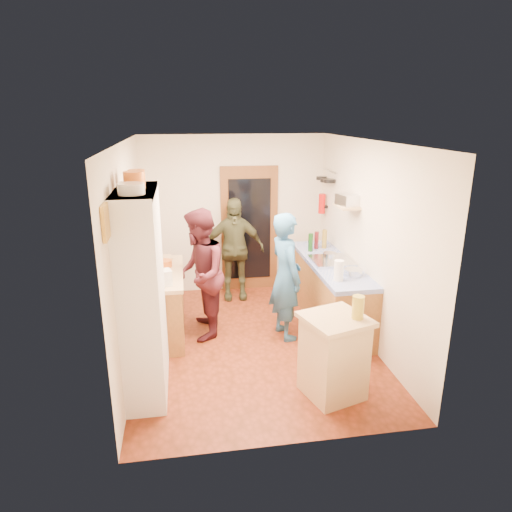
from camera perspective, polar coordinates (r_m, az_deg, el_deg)
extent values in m
cube|color=maroon|center=(6.19, -0.37, -10.75)|extent=(3.00, 4.00, 0.02)
cube|color=silver|center=(5.46, -0.42, 14.25)|extent=(3.00, 4.00, 0.02)
cube|color=beige|center=(7.62, -2.74, 5.19)|extent=(3.00, 0.02, 2.60)
cube|color=beige|center=(3.84, 4.29, -7.47)|extent=(3.00, 0.02, 2.60)
cube|color=beige|center=(5.67, -15.66, 0.22)|extent=(0.02, 4.00, 2.60)
cube|color=beige|center=(6.10, 13.77, 1.58)|extent=(0.02, 4.00, 2.60)
cube|color=brown|center=(7.67, -0.82, 3.37)|extent=(0.95, 0.06, 2.10)
cube|color=black|center=(7.64, -0.78, 3.31)|extent=(0.70, 0.02, 1.70)
cube|color=white|center=(4.96, -13.97, -4.57)|extent=(0.40, 1.20, 2.20)
cube|color=white|center=(4.67, -14.94, 7.81)|extent=(0.40, 1.14, 0.04)
cylinder|color=white|center=(4.38, -15.34, 8.11)|extent=(0.25, 0.25, 0.10)
cylinder|color=orange|center=(4.71, -14.98, 9.16)|extent=(0.21, 0.21, 0.17)
cylinder|color=orange|center=(4.98, -14.69, 9.53)|extent=(0.17, 0.17, 0.15)
cube|color=#9D642E|center=(6.36, -11.82, -6.00)|extent=(0.60, 1.40, 0.85)
cube|color=tan|center=(6.20, -12.08, -2.17)|extent=(0.64, 1.44, 0.05)
cube|color=white|center=(5.66, -11.86, -2.73)|extent=(0.29, 0.23, 0.19)
cylinder|color=white|center=(6.03, -12.67, -1.67)|extent=(0.18, 0.18, 0.17)
cylinder|color=orange|center=(6.37, -11.33, -0.91)|extent=(0.21, 0.21, 0.09)
cube|color=tan|center=(6.74, -11.73, -0.22)|extent=(0.34, 0.28, 0.02)
cube|color=#9D642E|center=(6.72, 9.15, -4.60)|extent=(0.60, 2.20, 0.84)
cube|color=#1D3CB5|center=(6.56, 9.34, -0.95)|extent=(0.62, 2.22, 0.06)
cube|color=silver|center=(6.52, 9.43, -0.61)|extent=(0.55, 0.58, 0.04)
cylinder|color=silver|center=(6.44, 9.16, -0.08)|extent=(0.18, 0.18, 0.12)
cylinder|color=#143F14|center=(6.97, 6.83, 1.70)|extent=(0.09, 0.09, 0.28)
cylinder|color=#591419|center=(7.12, 7.56, 1.98)|extent=(0.07, 0.07, 0.27)
cylinder|color=olive|center=(7.16, 8.55, 2.12)|extent=(0.09, 0.09, 0.29)
cylinder|color=white|center=(5.80, 10.31, -1.80)|extent=(0.15, 0.15, 0.26)
cylinder|color=silver|center=(6.04, 12.06, -2.00)|extent=(0.29, 0.29, 0.09)
cube|color=tan|center=(5.02, 9.65, -12.51)|extent=(0.69, 0.69, 0.86)
cube|color=tan|center=(4.81, 9.93, -7.80)|extent=(0.77, 0.77, 0.05)
cube|color=white|center=(4.81, 9.10, -7.60)|extent=(0.42, 0.37, 0.02)
cylinder|color=#AD9E2D|center=(4.77, 12.63, -6.27)|extent=(0.15, 0.15, 0.24)
cylinder|color=silver|center=(7.34, 9.22, 10.46)|extent=(0.02, 0.65, 0.02)
cylinder|color=black|center=(7.17, 9.14, 9.26)|extent=(0.18, 0.18, 0.05)
cylinder|color=black|center=(7.36, 8.65, 9.33)|extent=(0.16, 0.16, 0.05)
cylinder|color=black|center=(7.55, 8.19, 9.62)|extent=(0.17, 0.17, 0.05)
cube|color=tan|center=(6.36, 11.31, 6.10)|extent=(0.26, 0.42, 0.03)
cube|color=silver|center=(6.35, 11.36, 6.90)|extent=(0.28, 0.34, 0.15)
cube|color=black|center=(7.60, 8.66, 6.14)|extent=(0.06, 0.10, 0.04)
cylinder|color=red|center=(7.57, 8.24, 6.50)|extent=(0.11, 0.11, 0.32)
cube|color=gold|center=(3.99, -18.31, 4.03)|extent=(0.03, 0.25, 0.30)
imported|color=#2C5D8E|center=(6.02, 4.12, -2.60)|extent=(0.54, 0.70, 1.71)
imported|color=#40161D|center=(6.10, -6.74, -2.19)|extent=(0.72, 0.90, 1.75)
imported|color=#3B3D25|center=(7.31, -2.72, 0.88)|extent=(1.00, 0.47, 1.66)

